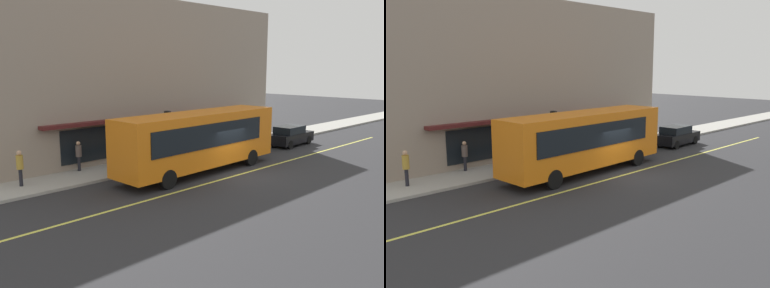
% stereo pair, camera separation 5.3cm
% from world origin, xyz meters
% --- Properties ---
extents(ground, '(120.00, 120.00, 0.00)m').
position_xyz_m(ground, '(0.00, 0.00, 0.00)').
color(ground, '#28282B').
extents(sidewalk, '(80.00, 2.95, 0.15)m').
position_xyz_m(sidewalk, '(0.00, 5.62, 0.07)').
color(sidewalk, '#9E9B93').
rests_on(sidewalk, ground).
extents(lane_centre_stripe, '(36.00, 0.16, 0.01)m').
position_xyz_m(lane_centre_stripe, '(0.00, 0.00, 0.00)').
color(lane_centre_stripe, '#D8D14C').
rests_on(lane_centre_stripe, ground).
extents(storefront_building, '(24.24, 10.29, 10.46)m').
position_xyz_m(storefront_building, '(-0.05, 11.93, 5.23)').
color(storefront_building, gray).
rests_on(storefront_building, ground).
extents(bus, '(11.20, 2.88, 3.50)m').
position_xyz_m(bus, '(-1.30, 1.96, 1.99)').
color(bus, orange).
rests_on(bus, ground).
extents(traffic_light, '(0.30, 0.52, 3.20)m').
position_xyz_m(traffic_light, '(-1.15, 4.92, 2.53)').
color(traffic_light, '#2D2D33').
rests_on(traffic_light, sidewalk).
extents(car_black, '(4.38, 2.02, 1.52)m').
position_xyz_m(car_black, '(9.77, 3.01, 0.74)').
color(car_black, black).
rests_on(car_black, ground).
extents(pedestrian_at_corner, '(0.34, 0.34, 1.83)m').
position_xyz_m(pedestrian_at_corner, '(-10.12, 5.85, 1.26)').
color(pedestrian_at_corner, black).
rests_on(pedestrian_at_corner, sidewalk).
extents(pedestrian_near_storefront, '(0.34, 0.34, 1.73)m').
position_xyz_m(pedestrian_near_storefront, '(-6.44, 6.63, 1.19)').
color(pedestrian_near_storefront, black).
rests_on(pedestrian_near_storefront, sidewalk).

